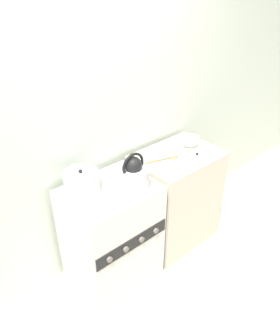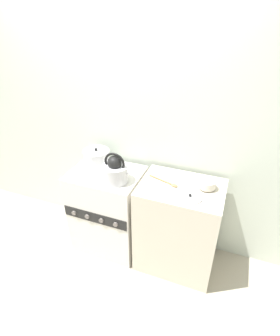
{
  "view_description": "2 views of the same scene",
  "coord_description": "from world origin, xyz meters",
  "px_view_note": "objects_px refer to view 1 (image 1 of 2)",
  "views": [
    {
      "loc": [
        -1.1,
        -1.34,
        2.28
      ],
      "look_at": [
        0.3,
        0.26,
        0.96
      ],
      "focal_mm": 35.0,
      "sensor_mm": 36.0,
      "label": 1
    },
    {
      "loc": [
        1.06,
        -1.58,
        2.2
      ],
      "look_at": [
        0.35,
        0.28,
        1.02
      ],
      "focal_mm": 28.0,
      "sensor_mm": 36.0,
      "label": 2
    }
  ],
  "objects_px": {
    "stove": "(112,235)",
    "kettle": "(133,175)",
    "loose_pot_lid": "(197,156)",
    "cooking_pot": "(82,182)",
    "enamel_bowl": "(190,140)"
  },
  "relations": [
    {
      "from": "stove",
      "to": "cooking_pot",
      "type": "xyz_separation_m",
      "value": [
        -0.15,
        0.12,
        0.53
      ]
    },
    {
      "from": "stove",
      "to": "kettle",
      "type": "relative_size",
      "value": 3.18
    },
    {
      "from": "stove",
      "to": "loose_pot_lid",
      "type": "relative_size",
      "value": 4.54
    },
    {
      "from": "enamel_bowl",
      "to": "loose_pot_lid",
      "type": "bearing_deg",
      "value": -121.24
    },
    {
      "from": "enamel_bowl",
      "to": "loose_pot_lid",
      "type": "distance_m",
      "value": 0.21
    },
    {
      "from": "kettle",
      "to": "loose_pot_lid",
      "type": "xyz_separation_m",
      "value": [
        0.67,
        -0.02,
        -0.08
      ]
    },
    {
      "from": "kettle",
      "to": "enamel_bowl",
      "type": "relative_size",
      "value": 1.98
    },
    {
      "from": "stove",
      "to": "cooking_pot",
      "type": "relative_size",
      "value": 3.49
    },
    {
      "from": "stove",
      "to": "kettle",
      "type": "height_order",
      "value": "kettle"
    },
    {
      "from": "kettle",
      "to": "stove",
      "type": "bearing_deg",
      "value": 148.79
    },
    {
      "from": "stove",
      "to": "kettle",
      "type": "distance_m",
      "value": 0.58
    },
    {
      "from": "stove",
      "to": "loose_pot_lid",
      "type": "distance_m",
      "value": 0.96
    },
    {
      "from": "cooking_pot",
      "to": "enamel_bowl",
      "type": "xyz_separation_m",
      "value": [
        1.09,
        -0.06,
        -0.01
      ]
    },
    {
      "from": "kettle",
      "to": "enamel_bowl",
      "type": "bearing_deg",
      "value": 10.82
    },
    {
      "from": "stove",
      "to": "enamel_bowl",
      "type": "relative_size",
      "value": 6.3
    }
  ]
}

